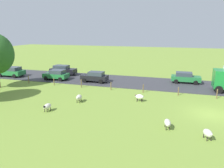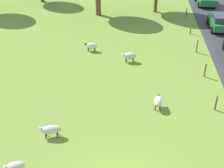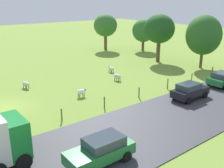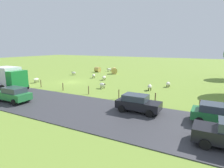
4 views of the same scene
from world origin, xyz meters
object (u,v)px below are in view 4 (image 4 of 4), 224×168
at_px(car_0, 217,114).
at_px(sheep_7, 150,87).
at_px(truck_0, 9,78).
at_px(car_5, 138,103).
at_px(hay_bale_1, 98,69).
at_px(sheep_5, 109,69).
at_px(sheep_0, 104,77).
at_px(hay_bale_0, 114,71).
at_px(sheep_3, 168,84).
at_px(sheep_1, 94,75).
at_px(car_2, 13,94).
at_px(sheep_6, 36,80).
at_px(sheep_4, 102,85).
at_px(sheep_2, 74,73).

bearing_deg(car_0, sheep_7, -137.68).
xyz_separation_m(truck_0, car_5, (0.02, 18.71, -0.88)).
bearing_deg(hay_bale_1, truck_0, -0.83).
xyz_separation_m(sheep_5, car_0, (23.97, 22.97, 0.38)).
xyz_separation_m(sheep_0, hay_bale_0, (-7.85, -2.07, 0.18)).
relative_size(sheep_3, hay_bale_0, 0.83).
height_order(sheep_1, sheep_5, sheep_1).
height_order(hay_bale_0, car_2, car_2).
height_order(sheep_3, car_5, car_5).
distance_m(sheep_5, hay_bale_1, 2.95).
xyz_separation_m(sheep_3, truck_0, (12.62, -18.80, 1.26)).
xyz_separation_m(hay_bale_1, car_0, (21.68, 24.83, 0.28)).
relative_size(sheep_5, hay_bale_1, 0.87).
distance_m(sheep_6, sheep_7, 18.77).
height_order(sheep_1, truck_0, truck_0).
height_order(sheep_3, sheep_4, sheep_4).
distance_m(hay_bale_1, car_0, 32.96).
bearing_deg(truck_0, car_2, 59.00).
bearing_deg(sheep_5, sheep_2, -23.07).
bearing_deg(sheep_3, car_5, -0.41).
bearing_deg(sheep_3, sheep_1, -96.09).
bearing_deg(car_2, sheep_4, 154.08).
bearing_deg(car_2, sheep_7, 137.64).
height_order(sheep_5, car_2, car_2).
relative_size(sheep_0, car_2, 0.31).
bearing_deg(car_2, car_5, 104.34).
relative_size(sheep_4, sheep_5, 0.97).
bearing_deg(car_0, hay_bale_0, -136.20).
bearing_deg(sheep_1, sheep_4, 41.31).
bearing_deg(sheep_6, sheep_1, 146.12).
xyz_separation_m(sheep_4, car_0, (6.78, 14.48, 0.33)).
relative_size(sheep_0, sheep_5, 1.19).
relative_size(sheep_2, hay_bale_1, 1.02).
bearing_deg(hay_bale_0, hay_bale_1, -100.59).
xyz_separation_m(sheep_3, sheep_6, (7.08, -20.19, 0.05)).
relative_size(hay_bale_1, car_0, 0.32).
height_order(sheep_6, hay_bale_0, hay_bale_0).
xyz_separation_m(sheep_1, car_0, (13.91, 20.75, 0.38)).
xyz_separation_m(sheep_7, hay_bale_0, (-11.86, -11.80, 0.14)).
bearing_deg(car_2, sheep_5, -172.91).
xyz_separation_m(sheep_3, hay_bale_1, (-9.31, -18.49, 0.09)).
bearing_deg(truck_0, car_0, 90.58).
bearing_deg(sheep_1, sheep_3, 83.91).
distance_m(sheep_3, hay_bale_1, 20.70).
xyz_separation_m(sheep_4, car_2, (10.40, -5.05, 0.34)).
relative_size(sheep_2, car_5, 0.32).
bearing_deg(sheep_4, car_2, -25.92).
bearing_deg(hay_bale_0, car_2, 0.88).
bearing_deg(car_0, sheep_0, -125.90).
relative_size(car_2, car_5, 1.04).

